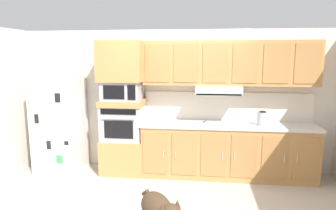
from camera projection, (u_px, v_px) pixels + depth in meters
ground_plane at (170, 192)px, 4.48m from camera, size 9.60×9.60×0.00m
back_kitchen_wall at (177, 100)px, 5.36m from camera, size 6.20×0.12×2.50m
refrigerator at (60, 122)px, 5.24m from camera, size 0.76×0.73×1.76m
oven_base_cabinet at (124, 155)px, 5.27m from camera, size 0.74×0.62×0.60m
built_in_oven at (123, 122)px, 5.17m from camera, size 0.70×0.62×0.60m
appliance_mid_shelf at (123, 102)px, 5.11m from camera, size 0.74×0.62×0.10m
microwave at (122, 90)px, 5.08m from camera, size 0.64×0.54×0.32m
appliance_upper_cabinet at (122, 61)px, 5.00m from camera, size 0.74×0.62×0.68m
lower_cabinet_run at (227, 151)px, 5.04m from camera, size 2.88×0.63×0.88m
countertop_slab at (228, 125)px, 4.96m from camera, size 2.92×0.64×0.04m
backsplash_panel at (227, 106)px, 5.20m from camera, size 2.92×0.02×0.50m
upper_cabinet_with_hood at (229, 65)px, 4.92m from camera, size 2.88×0.48×0.88m
screwdriver at (205, 122)px, 5.06m from camera, size 0.16×0.15×0.03m
electric_kettle at (262, 119)px, 4.83m from camera, size 0.17×0.17×0.24m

